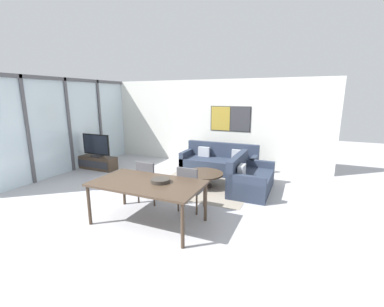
{
  "coord_description": "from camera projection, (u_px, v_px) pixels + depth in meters",
  "views": [
    {
      "loc": [
        3.06,
        -3.0,
        2.28
      ],
      "look_at": [
        0.69,
        2.4,
        0.95
      ],
      "focal_mm": 24.0,
      "sensor_mm": 36.0,
      "label": 1
    }
  ],
  "objects": [
    {
      "name": "ground_plane",
      "position": [
        99.0,
        232.0,
        4.38
      ],
      "size": [
        24.0,
        24.0,
        0.0
      ],
      "primitive_type": "plane",
      "color": "#B2B2B7"
    },
    {
      "name": "wall_back",
      "position": [
        207.0,
        122.0,
        8.67
      ],
      "size": [
        7.95,
        0.09,
        2.8
      ],
      "color": "silver",
      "rests_on": "ground_plane"
    },
    {
      "name": "window_wall_left",
      "position": [
        68.0,
        121.0,
        7.71
      ],
      "size": [
        0.07,
        5.16,
        2.8
      ],
      "color": "silver",
      "rests_on": "ground_plane"
    },
    {
      "name": "area_rug",
      "position": [
        203.0,
        186.0,
        6.63
      ],
      "size": [
        2.43,
        2.12,
        0.01
      ],
      "color": "gray",
      "rests_on": "ground_plane"
    },
    {
      "name": "tv_console",
      "position": [
        97.0,
        163.0,
        8.15
      ],
      "size": [
        1.28,
        0.44,
        0.4
      ],
      "color": "#423326",
      "rests_on": "ground_plane"
    },
    {
      "name": "television",
      "position": [
        96.0,
        146.0,
        8.03
      ],
      "size": [
        1.02,
        0.2,
        0.71
      ],
      "color": "#2D2D33",
      "rests_on": "tv_console"
    },
    {
      "name": "sofa_main",
      "position": [
        219.0,
        163.0,
        7.79
      ],
      "size": [
        2.24,
        0.88,
        0.87
      ],
      "color": "#2D384C",
      "rests_on": "ground_plane"
    },
    {
      "name": "sofa_side",
      "position": [
        248.0,
        179.0,
        6.28
      ],
      "size": [
        0.88,
        1.59,
        0.87
      ],
      "rotation": [
        0.0,
        0.0,
        1.57
      ],
      "color": "#2D384C",
      "rests_on": "ground_plane"
    },
    {
      "name": "coffee_table",
      "position": [
        203.0,
        176.0,
        6.57
      ],
      "size": [
        1.03,
        1.03,
        0.36
      ],
      "color": "#423326",
      "rests_on": "ground_plane"
    },
    {
      "name": "dining_table",
      "position": [
        147.0,
        186.0,
        4.58
      ],
      "size": [
        1.98,
        1.09,
        0.78
      ],
      "color": "#423326",
      "rests_on": "ground_plane"
    },
    {
      "name": "dining_chair_left",
      "position": [
        149.0,
        180.0,
        5.51
      ],
      "size": [
        0.46,
        0.46,
        0.93
      ],
      "color": "#4C4C51",
      "rests_on": "ground_plane"
    },
    {
      "name": "dining_chair_centre",
      "position": [
        190.0,
        186.0,
        5.1
      ],
      "size": [
        0.46,
        0.46,
        0.93
      ],
      "color": "#4C4C51",
      "rests_on": "ground_plane"
    },
    {
      "name": "fruit_bowl",
      "position": [
        160.0,
        180.0,
        4.55
      ],
      "size": [
        0.34,
        0.34,
        0.07
      ],
      "color": "#332D28",
      "rests_on": "dining_table"
    }
  ]
}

